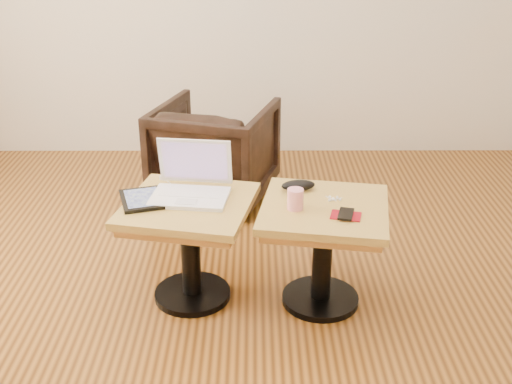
{
  "coord_description": "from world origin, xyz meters",
  "views": [
    {
      "loc": [
        0.08,
        -2.6,
        1.83
      ],
      "look_at": [
        0.08,
        0.15,
        0.58
      ],
      "focal_mm": 45.0,
      "sensor_mm": 36.0,
      "label": 1
    }
  ],
  "objects_px": {
    "side_table_left": "(189,227)",
    "armchair": "(215,152)",
    "side_table_right": "(323,231)",
    "laptop": "(191,185)",
    "striped_cup": "(295,199)"
  },
  "relations": [
    {
      "from": "side_table_left",
      "to": "laptop",
      "type": "distance_m",
      "value": 0.2
    },
    {
      "from": "side_table_left",
      "to": "side_table_right",
      "type": "bearing_deg",
      "value": 7.91
    },
    {
      "from": "side_table_left",
      "to": "laptop",
      "type": "xyz_separation_m",
      "value": [
        0.01,
        0.08,
        0.18
      ]
    },
    {
      "from": "striped_cup",
      "to": "side_table_left",
      "type": "bearing_deg",
      "value": 171.26
    },
    {
      "from": "side_table_right",
      "to": "striped_cup",
      "type": "bearing_deg",
      "value": -157.16
    },
    {
      "from": "side_table_right",
      "to": "laptop",
      "type": "xyz_separation_m",
      "value": [
        -0.63,
        0.12,
        0.18
      ]
    },
    {
      "from": "side_table_left",
      "to": "side_table_right",
      "type": "xyz_separation_m",
      "value": [
        0.64,
        -0.04,
        0.0
      ]
    },
    {
      "from": "laptop",
      "to": "armchair",
      "type": "relative_size",
      "value": 0.55
    },
    {
      "from": "side_table_right",
      "to": "laptop",
      "type": "distance_m",
      "value": 0.67
    },
    {
      "from": "striped_cup",
      "to": "armchair",
      "type": "distance_m",
      "value": 1.37
    },
    {
      "from": "side_table_right",
      "to": "laptop",
      "type": "height_order",
      "value": "laptop"
    },
    {
      "from": "laptop",
      "to": "side_table_right",
      "type": "bearing_deg",
      "value": -3.45
    },
    {
      "from": "side_table_left",
      "to": "striped_cup",
      "type": "height_order",
      "value": "striped_cup"
    },
    {
      "from": "side_table_left",
      "to": "laptop",
      "type": "height_order",
      "value": "laptop"
    },
    {
      "from": "side_table_left",
      "to": "armchair",
      "type": "bearing_deg",
      "value": 99.21
    }
  ]
}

